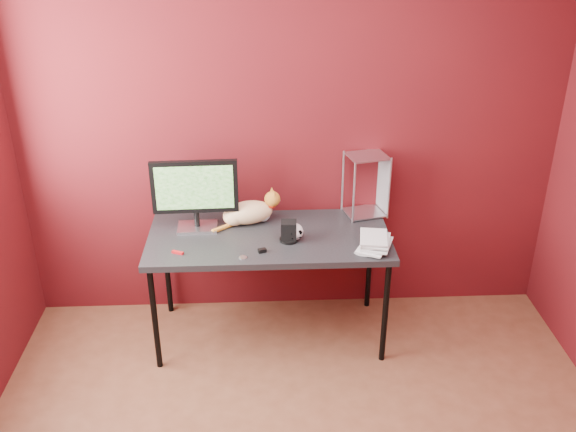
{
  "coord_description": "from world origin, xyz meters",
  "views": [
    {
      "loc": [
        -0.2,
        -2.14,
        2.64
      ],
      "look_at": [
        -0.04,
        1.15,
        0.99
      ],
      "focal_mm": 40.0,
      "sensor_mm": 36.0,
      "label": 1
    }
  ],
  "objects_px": {
    "monitor": "(195,192)",
    "skull_mug": "(294,232)",
    "speaker": "(289,232)",
    "book_stack": "(365,179)",
    "desk": "(269,242)",
    "cat": "(249,212)"
  },
  "relations": [
    {
      "from": "monitor",
      "to": "skull_mug",
      "type": "relative_size",
      "value": 4.66
    },
    {
      "from": "skull_mug",
      "to": "speaker",
      "type": "bearing_deg",
      "value": -173.22
    },
    {
      "from": "skull_mug",
      "to": "book_stack",
      "type": "bearing_deg",
      "value": -25.95
    },
    {
      "from": "speaker",
      "to": "monitor",
      "type": "bearing_deg",
      "value": 165.57
    },
    {
      "from": "speaker",
      "to": "book_stack",
      "type": "xyz_separation_m",
      "value": [
        0.44,
        -0.08,
        0.37
      ]
    },
    {
      "from": "monitor",
      "to": "book_stack",
      "type": "relative_size",
      "value": 0.61
    },
    {
      "from": "monitor",
      "to": "speaker",
      "type": "bearing_deg",
      "value": -20.13
    },
    {
      "from": "desk",
      "to": "skull_mug",
      "type": "xyz_separation_m",
      "value": [
        0.15,
        -0.06,
        0.11
      ]
    },
    {
      "from": "skull_mug",
      "to": "monitor",
      "type": "bearing_deg",
      "value": 151.15
    },
    {
      "from": "monitor",
      "to": "book_stack",
      "type": "xyz_separation_m",
      "value": [
        1.01,
        -0.27,
        0.18
      ]
    },
    {
      "from": "monitor",
      "to": "speaker",
      "type": "distance_m",
      "value": 0.63
    },
    {
      "from": "desk",
      "to": "skull_mug",
      "type": "distance_m",
      "value": 0.2
    },
    {
      "from": "speaker",
      "to": "skull_mug",
      "type": "bearing_deg",
      "value": 23.23
    },
    {
      "from": "desk",
      "to": "cat",
      "type": "xyz_separation_m",
      "value": [
        -0.12,
        0.18,
        0.13
      ]
    },
    {
      "from": "desk",
      "to": "speaker",
      "type": "distance_m",
      "value": 0.18
    },
    {
      "from": "cat",
      "to": "skull_mug",
      "type": "xyz_separation_m",
      "value": [
        0.28,
        -0.24,
        -0.02
      ]
    },
    {
      "from": "cat",
      "to": "book_stack",
      "type": "bearing_deg",
      "value": -39.81
    },
    {
      "from": "monitor",
      "to": "book_stack",
      "type": "distance_m",
      "value": 1.06
    },
    {
      "from": "desk",
      "to": "book_stack",
      "type": "distance_m",
      "value": 0.75
    },
    {
      "from": "monitor",
      "to": "book_stack",
      "type": "bearing_deg",
      "value": -16.95
    },
    {
      "from": "speaker",
      "to": "book_stack",
      "type": "bearing_deg",
      "value": -6.95
    },
    {
      "from": "monitor",
      "to": "cat",
      "type": "xyz_separation_m",
      "value": [
        0.33,
        0.07,
        -0.18
      ]
    }
  ]
}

